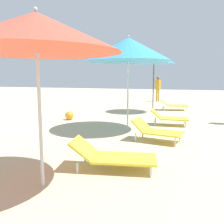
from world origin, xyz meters
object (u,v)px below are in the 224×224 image
object	(u,v)px
umbrella_farthest	(154,59)
person_walking_mid	(158,86)
lounger_fourth_shoreside	(169,117)
umbrella_third	(36,32)
lounger_fourth_inland	(156,130)
umbrella_fourth	(128,50)
lounger_third_shoreside	(112,155)
lounger_farthest_shoreside	(173,105)
beach_ball	(69,116)

from	to	relation	value
umbrella_farthest	person_walking_mid	distance (m)	5.61
lounger_fourth_shoreside	person_walking_mid	distance (m)	8.54
umbrella_third	lounger_fourth_inland	distance (m)	3.84
umbrella_third	person_walking_mid	distance (m)	13.73
umbrella_fourth	lounger_fourth_shoreside	xyz separation A→B (m)	(1.10, 1.19, -2.15)
person_walking_mid	lounger_fourth_shoreside	bearing A→B (deg)	-136.42
lounger_fourth_shoreside	umbrella_farthest	xyz separation A→B (m)	(-1.10, 2.93, 2.17)
lounger_fourth_inland	umbrella_farthest	bearing A→B (deg)	108.92
lounger_third_shoreside	lounger_fourth_inland	distance (m)	2.17
umbrella_third	lounger_third_shoreside	xyz separation A→B (m)	(0.73, 0.99, -1.95)
lounger_farthest_shoreside	beach_ball	world-z (taller)	lounger_farthest_shoreside
umbrella_third	lounger_farthest_shoreside	size ratio (longest dim) A/B	1.76
person_walking_mid	lounger_farthest_shoreside	bearing A→B (deg)	-129.15
umbrella_fourth	lounger_farthest_shoreside	size ratio (longest dim) A/B	1.97
person_walking_mid	umbrella_third	bearing A→B (deg)	-145.91
umbrella_fourth	umbrella_farthest	xyz separation A→B (m)	(-0.00, 4.12, 0.02)
beach_ball	lounger_fourth_shoreside	bearing A→B (deg)	3.69
umbrella_fourth	person_walking_mid	xyz separation A→B (m)	(-0.70, 9.51, -1.37)
lounger_fourth_shoreside	lounger_farthest_shoreside	world-z (taller)	lounger_fourth_shoreside
umbrella_fourth	beach_ball	size ratio (longest dim) A/B	8.59
umbrella_fourth	lounger_fourth_inland	distance (m)	2.61
umbrella_farthest	beach_ball	distance (m)	4.70
lounger_third_shoreside	person_walking_mid	distance (m)	12.78
lounger_fourth_inland	lounger_fourth_shoreside	bearing A→B (deg)	96.54
lounger_farthest_shoreside	person_walking_mid	world-z (taller)	person_walking_mid
lounger_fourth_shoreside	lounger_fourth_inland	size ratio (longest dim) A/B	1.01
lounger_farthest_shoreside	lounger_fourth_inland	bearing A→B (deg)	-101.53
lounger_third_shoreside	beach_ball	xyz separation A→B (m)	(-3.28, 4.12, -0.08)
lounger_farthest_shoreside	umbrella_third	bearing A→B (deg)	-109.19
lounger_third_shoreside	umbrella_farthest	size ratio (longest dim) A/B	0.58
lounger_fourth_inland	person_walking_mid	world-z (taller)	person_walking_mid
lounger_third_shoreside	beach_ball	bearing A→B (deg)	115.70
lounger_third_shoreside	person_walking_mid	bearing A→B (deg)	83.36
lounger_third_shoreside	lounger_fourth_shoreside	world-z (taller)	lounger_fourth_shoreside
umbrella_fourth	beach_ball	bearing A→B (deg)	159.93
lounger_farthest_shoreside	person_walking_mid	distance (m)	4.63
lounger_fourth_shoreside	umbrella_farthest	distance (m)	3.81
umbrella_fourth	lounger_fourth_inland	world-z (taller)	umbrella_fourth
umbrella_fourth	umbrella_third	bearing A→B (deg)	-90.83
lounger_third_shoreside	lounger_farthest_shoreside	size ratio (longest dim) A/B	1.10
umbrella_third	umbrella_farthest	xyz separation A→B (m)	(0.06, 8.28, 0.25)
lounger_fourth_shoreside	lounger_fourth_inland	xyz separation A→B (m)	(-0.03, -2.23, 0.01)
lounger_third_shoreside	umbrella_farthest	world-z (taller)	umbrella_farthest
umbrella_farthest	lounger_farthest_shoreside	bearing A→B (deg)	52.78
umbrella_third	person_walking_mid	xyz separation A→B (m)	(-0.64, 13.67, -1.15)
lounger_fourth_inland	lounger_farthest_shoreside	xyz separation A→B (m)	(-0.25, 6.24, -0.01)
umbrella_fourth	lounger_fourth_shoreside	world-z (taller)	umbrella_fourth
lounger_fourth_shoreside	umbrella_farthest	size ratio (longest dim) A/B	0.48
beach_ball	umbrella_fourth	bearing A→B (deg)	-20.07
lounger_fourth_shoreside	person_walking_mid	xyz separation A→B (m)	(-1.79, 8.32, 0.77)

